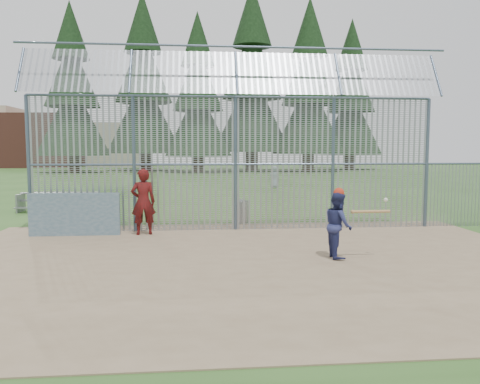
{
  "coord_description": "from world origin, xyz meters",
  "views": [
    {
      "loc": [
        -1.15,
        -10.51,
        2.46
      ],
      "look_at": [
        0.0,
        2.0,
        1.3
      ],
      "focal_mm": 35.0,
      "sensor_mm": 36.0,
      "label": 1
    }
  ],
  "objects": [
    {
      "name": "trash_can",
      "position": [
        0.3,
        4.81,
        0.38
      ],
      "size": [
        0.56,
        0.56,
        0.82
      ],
      "color": "gray",
      "rests_on": "ground"
    },
    {
      "name": "dugout_wall",
      "position": [
        -4.6,
        2.9,
        0.62
      ],
      "size": [
        2.5,
        0.12,
        1.2
      ],
      "primitive_type": "cube",
      "color": "#38566B",
      "rests_on": "dirt_infield"
    },
    {
      "name": "onlooker",
      "position": [
        -2.68,
        2.89,
        0.96
      ],
      "size": [
        0.75,
        0.56,
        1.88
      ],
      "primitive_type": "imported",
      "rotation": [
        0.0,
        0.0,
        3.31
      ],
      "color": "maroon",
      "rests_on": "dirt_infield"
    },
    {
      "name": "distant_buildings",
      "position": [
        -23.18,
        56.49,
        3.6
      ],
      "size": [
        26.5,
        10.5,
        8.0
      ],
      "color": "brown",
      "rests_on": "ground"
    },
    {
      "name": "batter",
      "position": [
        2.0,
        -0.39,
        0.76
      ],
      "size": [
        0.57,
        0.72,
        1.48
      ],
      "primitive_type": "imported",
      "rotation": [
        0.0,
        0.0,
        1.57
      ],
      "color": "navy",
      "rests_on": "dirt_infield"
    },
    {
      "name": "ground",
      "position": [
        0.0,
        0.0,
        0.0
      ],
      "size": [
        120.0,
        120.0,
        0.0
      ],
      "primitive_type": "plane",
      "color": "#2D511E",
      "rests_on": "ground"
    },
    {
      "name": "backstop_fence",
      "position": [
        1.81,
        3.43,
        2.36
      ],
      "size": [
        20.09,
        0.81,
        5.3
      ],
      "color": "#47566B",
      "rests_on": "ground"
    },
    {
      "name": "batting_gear",
      "position": [
        2.19,
        -0.43,
        1.38
      ],
      "size": [
        1.24,
        0.31,
        0.57
      ],
      "color": "#AC2B17",
      "rests_on": "ground"
    },
    {
      "name": "bg_kid_standing",
      "position": [
        3.67,
        18.45,
        0.7
      ],
      "size": [
        0.73,
        0.51,
        1.4
      ],
      "primitive_type": "imported",
      "rotation": [
        0.0,
        0.0,
        3.24
      ],
      "color": "slate",
      "rests_on": "ground"
    },
    {
      "name": "conifer_row",
      "position": [
        1.93,
        41.51,
        10.83
      ],
      "size": [
        38.48,
        12.26,
        20.2
      ],
      "color": "#332319",
      "rests_on": "ground"
    },
    {
      "name": "bleacher",
      "position": [
        -6.65,
        8.36,
        0.41
      ],
      "size": [
        3.0,
        0.95,
        0.72
      ],
      "color": "gray",
      "rests_on": "ground"
    },
    {
      "name": "dirt_infield",
      "position": [
        0.0,
        -0.5,
        0.01
      ],
      "size": [
        14.0,
        10.0,
        0.02
      ],
      "primitive_type": "cube",
      "color": "#756047",
      "rests_on": "ground"
    }
  ]
}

